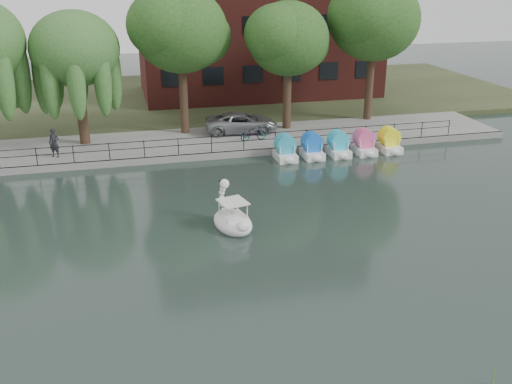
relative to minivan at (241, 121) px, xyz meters
name	(u,v)px	position (x,y,z in m)	size (l,w,h in m)	color
ground_plane	(268,259)	(-2.70, -17.08, -1.17)	(120.00, 120.00, 0.00)	#33443F
promenade	(205,142)	(-2.70, -1.08, -0.97)	(40.00, 6.00, 0.40)	gray
kerb	(212,156)	(-2.70, -4.03, -0.97)	(40.00, 0.25, 0.40)	gray
land_strip	(180,98)	(-2.70, 12.92, -0.99)	(60.00, 22.00, 0.36)	#47512D
railing	(211,140)	(-2.70, -3.83, -0.03)	(32.00, 0.05, 1.00)	black
willow_mid	(75,49)	(-10.20, -0.08, 5.07)	(5.32, 5.32, 8.15)	#473323
broadleaf_center	(181,31)	(-3.70, 0.92, 5.89)	(6.00, 6.00, 9.25)	#473323
broadleaf_right	(288,39)	(3.30, 0.42, 5.21)	(5.40, 5.40, 8.32)	#473323
broadleaf_far	(374,20)	(9.80, 1.42, 6.22)	(6.30, 6.30, 9.71)	#473323
minivan	(241,121)	(0.00, 0.00, 0.00)	(5.56, 2.55, 1.55)	gray
bicycle	(253,133)	(0.32, -2.04, -0.27)	(1.72, 0.60, 1.00)	gray
pedestrian	(54,141)	(-11.80, -2.62, 0.22)	(0.71, 0.48, 1.98)	black
swan_boat	(232,218)	(-3.48, -13.85, -0.72)	(2.07, 2.73, 2.06)	white
pedal_boat_row	(338,146)	(4.96, -5.13, -0.57)	(7.95, 1.70, 1.40)	white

